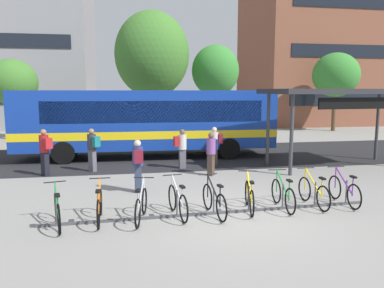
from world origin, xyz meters
name	(u,v)px	position (x,y,z in m)	size (l,w,h in m)	color
ground	(237,217)	(0.00, 0.00, 0.00)	(200.00, 200.00, 0.00)	gray
bus_lane_asphalt	(183,156)	(0.00, 9.11, 0.00)	(80.00, 7.20, 0.01)	#232326
city_bus	(146,120)	(-1.78, 9.12, 1.78)	(12.07, 2.79, 3.20)	#14389E
bike_rack	(214,211)	(-0.54, 0.32, 0.09)	(8.72, 0.47, 0.70)	#47474C
parked_bicycle_green_0	(57,211)	(-4.38, 0.06, 0.38)	(0.59, 1.69, 0.99)	black
parked_bicycle_orange_1	(99,207)	(-3.42, 0.26, 0.38)	(0.52, 1.72, 0.99)	black
parked_bicycle_silver_2	(141,206)	(-2.42, 0.14, 0.38)	(0.55, 1.70, 0.99)	black
parked_bicycle_silver_3	(178,202)	(-1.49, 0.32, 0.38)	(0.52, 1.71, 0.99)	black
parked_bicycle_black_4	(214,201)	(-0.55, 0.23, 0.38)	(0.52, 1.72, 0.99)	black
parked_bicycle_yellow_5	(249,197)	(0.47, 0.44, 0.38)	(0.55, 1.70, 0.99)	black
parked_bicycle_green_6	(283,195)	(1.42, 0.45, 0.38)	(0.52, 1.72, 0.99)	black
parked_bicycle_yellow_7	(314,192)	(2.37, 0.53, 0.38)	(0.52, 1.72, 0.99)	black
parked_bicycle_purple_8	(344,191)	(3.30, 0.55, 0.38)	(0.52, 1.72, 0.99)	black
transit_shelter	(341,94)	(6.03, 5.39, 3.05)	(6.45, 3.25, 3.26)	#38383D
commuter_teal_pack_0	(92,147)	(-4.06, 6.18, 0.99)	(0.59, 0.59, 1.71)	#565660
commuter_red_pack_1	(181,146)	(-0.51, 6.20, 0.93)	(0.55, 0.37, 1.63)	#565660
commuter_maroon_pack_2	(215,144)	(0.96, 6.42, 0.96)	(0.54, 0.37, 1.67)	#47382D
commuter_maroon_pack_3	(138,162)	(-2.40, 2.80, 0.96)	(0.36, 0.54, 1.67)	#2D3851
commuter_navy_pack_4	(211,151)	(0.41, 4.75, 0.94)	(0.56, 0.60, 1.64)	#47382D
commuter_red_pack_5	(45,149)	(-5.75, 5.71, 1.02)	(0.58, 0.59, 1.77)	black
street_tree_0	(215,71)	(3.44, 16.82, 4.52)	(3.26, 3.26, 6.31)	brown
street_tree_1	(12,82)	(-9.90, 17.13, 3.71)	(3.23, 3.23, 5.19)	brown
street_tree_2	(152,55)	(-0.92, 16.66, 5.55)	(4.93, 4.93, 8.39)	brown
street_tree_3	(336,75)	(13.52, 18.48, 4.38)	(3.60, 3.60, 6.11)	brown
building_right_wing	(370,20)	(21.64, 26.41, 10.19)	(24.33, 10.68, 20.37)	brown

